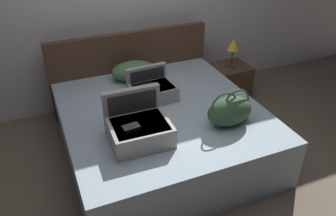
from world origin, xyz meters
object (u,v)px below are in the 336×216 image
hard_case_large (139,128)px  nightstand (229,82)px  hard_case_medium (152,90)px  duffel_bag (230,111)px  pillow_near_headboard (133,71)px  table_lamp (233,46)px  bed (162,131)px

hard_case_large → nightstand: size_ratio=1.11×
hard_case_medium → duffel_bag: bearing=-58.8°
hard_case_medium → pillow_near_headboard: hard_case_medium is taller
pillow_near_headboard → table_lamp: bearing=-1.1°
hard_case_large → table_lamp: 1.87m
bed → table_lamp: size_ratio=5.42×
hard_case_large → nightstand: bearing=35.5°
bed → duffel_bag: bearing=-44.2°
hard_case_medium → duffel_bag: duffel_bag is taller
pillow_near_headboard → table_lamp: (1.25, -0.02, 0.10)m
bed → duffel_bag: 0.74m
nightstand → pillow_near_headboard: bearing=178.9°
pillow_near_headboard → hard_case_large: bearing=-105.5°
bed → nightstand: (1.19, 0.69, -0.03)m
bed → duffel_bag: (0.46, -0.44, 0.39)m
hard_case_medium → table_lamp: bearing=17.3°
duffel_bag → nightstand: size_ratio=0.95×
pillow_near_headboard → bed: bearing=-85.8°
duffel_bag → table_lamp: 1.36m
duffel_bag → table_lamp: size_ratio=1.23×
hard_case_medium → table_lamp: (1.21, 0.45, 0.10)m
bed → nightstand: size_ratio=4.21×
nightstand → table_lamp: table_lamp is taller
nightstand → bed: bearing=-150.0°
bed → hard_case_large: 0.62m
hard_case_medium → bed: bearing=-90.6°
hard_case_medium → nightstand: size_ratio=0.99×
duffel_bag → table_lamp: bearing=56.9°
hard_case_medium → table_lamp: size_ratio=1.28×
hard_case_large → pillow_near_headboard: (0.30, 1.07, -0.02)m
hard_case_medium → nightstand: (1.21, 0.45, -0.38)m
duffel_bag → pillow_near_headboard: size_ratio=0.89×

